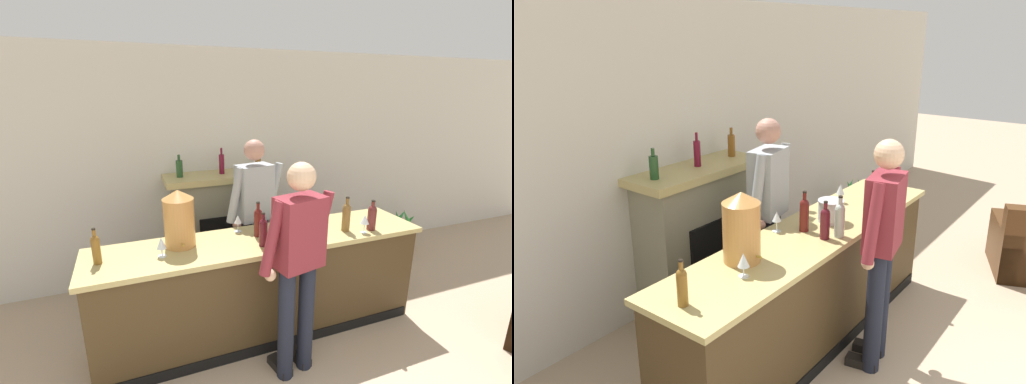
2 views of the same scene
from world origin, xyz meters
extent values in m
cube|color=silver|center=(0.00, 3.81, 1.38)|extent=(12.00, 0.07, 2.75)
cube|color=#43311B|center=(0.20, 2.36, 0.47)|extent=(3.00, 0.59, 0.94)
cube|color=tan|center=(0.20, 2.36, 0.96)|extent=(3.07, 0.66, 0.04)
cube|color=black|center=(0.20, 2.06, 0.05)|extent=(2.94, 0.01, 0.10)
cube|color=gray|center=(0.12, 3.55, 0.63)|extent=(1.15, 0.44, 1.26)
cube|color=black|center=(0.12, 3.32, 0.46)|extent=(0.63, 0.02, 0.81)
cube|color=tan|center=(0.12, 3.53, 1.30)|extent=(1.31, 0.52, 0.07)
cylinder|color=#204722|center=(-0.35, 3.53, 1.43)|extent=(0.07, 0.07, 0.19)
cylinder|color=#204722|center=(-0.35, 3.53, 1.55)|extent=(0.03, 0.03, 0.06)
cylinder|color=maroon|center=(0.14, 3.53, 1.44)|extent=(0.06, 0.06, 0.23)
cylinder|color=maroon|center=(0.14, 3.53, 1.59)|extent=(0.02, 0.02, 0.08)
cylinder|color=brown|center=(0.59, 3.53, 1.43)|extent=(0.07, 0.07, 0.21)
cylinder|color=brown|center=(0.59, 3.53, 1.57)|extent=(0.03, 0.03, 0.07)
cube|color=#462812|center=(2.56, 1.41, 0.28)|extent=(0.82, 0.49, 0.55)
cylinder|color=#A15F3A|center=(2.81, 3.34, 0.13)|extent=(0.28, 0.28, 0.27)
cylinder|color=#332319|center=(2.81, 3.34, 0.26)|extent=(0.25, 0.25, 0.02)
cone|color=#389049|center=(2.90, 3.34, 0.42)|extent=(0.12, 0.30, 0.31)
cone|color=green|center=(2.81, 3.44, 0.43)|extent=(0.29, 0.14, 0.33)
cone|color=#3C8D43|center=(2.71, 3.34, 0.45)|extent=(0.12, 0.24, 0.33)
cone|color=green|center=(2.78, 3.23, 0.48)|extent=(0.30, 0.18, 0.40)
cylinder|color=black|center=(0.35, 1.82, 0.49)|extent=(0.13, 0.13, 0.97)
cube|color=black|center=(0.34, 1.89, 0.04)|extent=(0.15, 0.25, 0.07)
cylinder|color=black|center=(0.16, 1.78, 0.49)|extent=(0.13, 0.13, 0.97)
cube|color=black|center=(0.14, 1.85, 0.04)|extent=(0.15, 0.25, 0.07)
cube|color=maroon|center=(0.25, 1.80, 1.25)|extent=(0.40, 0.29, 0.55)
cylinder|color=maroon|center=(0.48, 1.86, 1.25)|extent=(0.20, 0.08, 0.57)
sphere|color=#D9AD88|center=(0.47, 1.88, 0.95)|extent=(0.09, 0.09, 0.09)
cylinder|color=maroon|center=(0.03, 1.77, 1.25)|extent=(0.20, 0.08, 0.57)
sphere|color=#D9AD88|center=(0.02, 1.79, 0.95)|extent=(0.09, 0.09, 0.09)
sphere|color=#D9AD88|center=(0.25, 1.80, 1.68)|extent=(0.21, 0.21, 0.21)
cylinder|color=#252532|center=(0.20, 2.85, 0.49)|extent=(0.13, 0.13, 0.98)
cube|color=black|center=(0.21, 2.78, 0.04)|extent=(0.14, 0.25, 0.07)
cylinder|color=#252532|center=(0.40, 2.89, 0.49)|extent=(0.13, 0.13, 0.98)
cube|color=black|center=(0.41, 2.82, 0.04)|extent=(0.14, 0.25, 0.07)
cube|color=#969DA3|center=(0.30, 2.87, 1.26)|extent=(0.40, 0.28, 0.57)
cylinder|color=#969DA3|center=(0.08, 2.81, 1.27)|extent=(0.20, 0.08, 0.57)
sphere|color=tan|center=(0.08, 2.79, 0.97)|extent=(0.09, 0.09, 0.09)
cylinder|color=#969DA3|center=(0.53, 2.89, 1.27)|extent=(0.20, 0.08, 0.57)
sphere|color=tan|center=(0.53, 2.87, 0.97)|extent=(0.09, 0.09, 0.09)
sphere|color=tan|center=(0.30, 2.87, 1.70)|extent=(0.21, 0.21, 0.21)
cylinder|color=#BC8041|center=(-0.53, 2.47, 1.19)|extent=(0.26, 0.26, 0.42)
cone|color=#BC8041|center=(-0.53, 2.47, 1.44)|extent=(0.26, 0.26, 0.08)
cylinder|color=#B29333|center=(-0.53, 2.32, 1.05)|extent=(0.02, 0.04, 0.02)
cylinder|color=silver|center=(0.46, 2.35, 1.07)|extent=(0.20, 0.20, 0.17)
cylinder|color=silver|center=(0.46, 2.35, 1.16)|extent=(0.22, 0.22, 0.01)
cylinder|color=#5C2221|center=(1.23, 2.18, 1.09)|extent=(0.08, 0.08, 0.20)
sphere|color=#5C2221|center=(1.23, 2.18, 1.19)|extent=(0.08, 0.08, 0.08)
cylinder|color=#5C2221|center=(1.23, 2.18, 1.23)|extent=(0.03, 0.03, 0.08)
cylinder|color=black|center=(1.23, 2.18, 1.27)|extent=(0.04, 0.04, 0.01)
cylinder|color=#561513|center=(0.17, 2.42, 1.10)|extent=(0.07, 0.07, 0.23)
sphere|color=#561513|center=(0.17, 2.42, 1.21)|extent=(0.07, 0.07, 0.07)
cylinder|color=#561513|center=(0.17, 2.42, 1.25)|extent=(0.03, 0.03, 0.09)
cylinder|color=black|center=(0.17, 2.42, 1.30)|extent=(0.03, 0.03, 0.01)
cylinder|color=#4E131D|center=(0.13, 2.21, 1.09)|extent=(0.07, 0.07, 0.21)
sphere|color=#4E131D|center=(0.13, 2.21, 1.19)|extent=(0.07, 0.07, 0.07)
cylinder|color=#4E131D|center=(0.13, 2.21, 1.23)|extent=(0.03, 0.03, 0.08)
cylinder|color=black|center=(0.13, 2.21, 1.28)|extent=(0.03, 0.03, 0.01)
cylinder|color=brown|center=(-1.17, 2.36, 1.08)|extent=(0.06, 0.06, 0.20)
sphere|color=brown|center=(-1.17, 2.36, 1.18)|extent=(0.06, 0.06, 0.06)
cylinder|color=brown|center=(-1.17, 2.36, 1.22)|extent=(0.03, 0.03, 0.08)
cylinder|color=black|center=(-1.17, 2.36, 1.27)|extent=(0.03, 0.03, 0.01)
cylinder|color=brown|center=(0.99, 2.24, 1.10)|extent=(0.08, 0.08, 0.23)
sphere|color=brown|center=(0.99, 2.24, 1.22)|extent=(0.07, 0.07, 0.07)
cylinder|color=brown|center=(0.99, 2.24, 1.26)|extent=(0.03, 0.03, 0.09)
cylinder|color=black|center=(0.99, 2.24, 1.31)|extent=(0.03, 0.03, 0.01)
cylinder|color=#A9BCB1|center=(0.23, 2.14, 1.10)|extent=(0.08, 0.08, 0.23)
sphere|color=#A9BCB1|center=(0.23, 2.14, 1.21)|extent=(0.07, 0.07, 0.07)
cylinder|color=#A9BCB1|center=(0.23, 2.14, 1.25)|extent=(0.03, 0.03, 0.09)
cylinder|color=black|center=(0.23, 2.14, 1.30)|extent=(0.03, 0.03, 0.01)
cylinder|color=silver|center=(-0.70, 2.31, 0.99)|extent=(0.07, 0.07, 0.01)
cylinder|color=silver|center=(-0.70, 2.31, 1.02)|extent=(0.01, 0.01, 0.07)
cone|color=silver|center=(-0.70, 2.31, 1.10)|extent=(0.08, 0.08, 0.09)
cylinder|color=silver|center=(0.02, 2.58, 0.99)|extent=(0.07, 0.07, 0.01)
cylinder|color=silver|center=(0.02, 2.58, 1.03)|extent=(0.01, 0.01, 0.08)
cone|color=silver|center=(0.02, 2.58, 1.11)|extent=(0.07, 0.07, 0.08)
cylinder|color=silver|center=(0.91, 2.52, 0.99)|extent=(0.07, 0.07, 0.01)
cylinder|color=silver|center=(0.91, 2.52, 1.03)|extent=(0.01, 0.01, 0.08)
cone|color=silver|center=(0.91, 2.52, 1.11)|extent=(0.08, 0.08, 0.09)
cylinder|color=silver|center=(1.12, 2.14, 0.99)|extent=(0.06, 0.06, 0.01)
cylinder|color=silver|center=(1.12, 2.14, 1.03)|extent=(0.01, 0.01, 0.09)
cone|color=silver|center=(1.12, 2.14, 1.12)|extent=(0.08, 0.08, 0.08)
camera|label=1|loc=(-0.88, -0.28, 2.24)|focal=24.00mm
camera|label=2|loc=(-2.88, 0.45, 2.50)|focal=35.00mm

